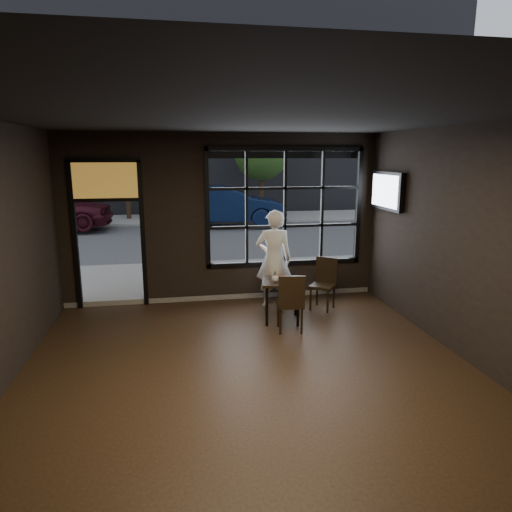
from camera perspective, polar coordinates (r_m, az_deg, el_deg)
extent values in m
cube|color=black|center=(5.86, -0.07, -16.03)|extent=(6.00, 7.00, 0.02)
cube|color=black|center=(5.16, -0.08, 17.19)|extent=(6.00, 7.00, 0.02)
cube|color=black|center=(6.50, 26.94, 0.60)|extent=(0.04, 7.00, 3.20)
cube|color=black|center=(8.88, 3.63, 6.10)|extent=(3.06, 0.12, 2.28)
cube|color=orange|center=(8.66, -18.32, 8.99)|extent=(1.20, 0.06, 0.70)
cube|color=#545456|center=(29.22, -8.38, 6.88)|extent=(60.00, 41.00, 0.04)
cube|color=#5B5956|center=(28.47, -8.82, 21.92)|extent=(28.00, 12.00, 15.00)
cube|color=black|center=(7.83, 3.26, -5.57)|extent=(0.78, 0.78, 0.72)
cube|color=black|center=(7.38, 4.27, -5.75)|extent=(0.46, 0.46, 0.96)
cube|color=black|center=(8.46, 8.34, -3.51)|extent=(0.58, 0.58, 0.95)
imported|color=white|center=(8.39, 2.23, -0.40)|extent=(0.70, 0.49, 1.83)
imported|color=silver|center=(7.63, 2.46, -2.88)|extent=(0.13, 0.13, 0.10)
cube|color=black|center=(8.73, 16.06, 7.84)|extent=(0.13, 1.18, 0.69)
imported|color=#0B1837|center=(17.96, -3.74, 6.32)|extent=(4.71, 2.03, 1.51)
imported|color=#3E0E1A|center=(18.53, -24.95, 5.58)|extent=(4.93, 2.23, 1.64)
cylinder|color=#332114|center=(20.45, -15.72, 7.09)|extent=(0.18, 0.18, 2.03)
sphere|color=#2C501C|center=(20.38, -16.00, 11.72)|extent=(2.21, 2.21, 2.21)
cylinder|color=#332114|center=(20.39, 0.65, 7.76)|extent=(0.20, 0.20, 2.19)
sphere|color=#216A1F|center=(20.32, 0.67, 12.79)|extent=(2.39, 2.39, 2.39)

